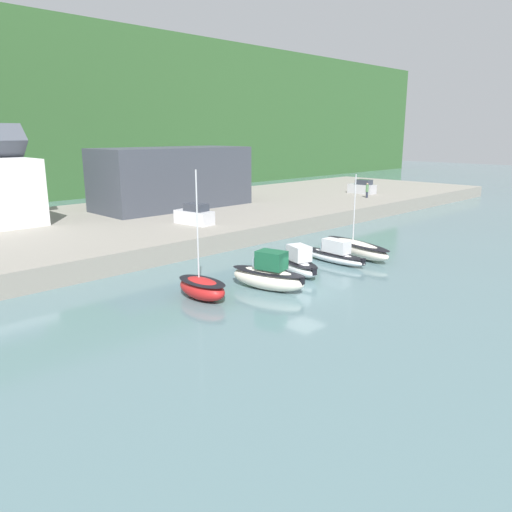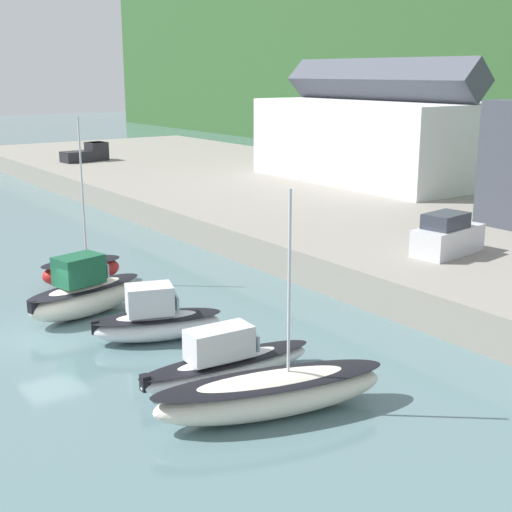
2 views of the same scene
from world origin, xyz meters
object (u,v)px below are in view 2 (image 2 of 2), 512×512
Objects in this scene: moored_boat_1 at (85,293)px; moored_boat_3 at (226,362)px; moored_boat_2 at (155,320)px; parked_car_0 at (447,236)px; moored_boat_0 at (82,270)px; moored_boat_4 at (271,393)px; pickup_truck_0 at (88,153)px.

moored_boat_3 is at bearing -5.12° from moored_boat_1.
moored_boat_2 is 1.30× the size of parked_car_0.
moored_boat_0 is 17.51m from moored_boat_4.
moored_boat_1 is at bearing -168.22° from moored_boat_3.
parked_car_0 is (-3.12, 15.50, 1.99)m from moored_boat_3.
moored_boat_2 is 48.61m from pickup_truck_0.
moored_boat_0 is 1.77× the size of pickup_truck_0.
parked_car_0 is at bearing 53.70° from moored_boat_0.
parked_car_0 is (11.25, 15.18, 1.91)m from moored_boat_0.
parked_car_0 is 0.90× the size of pickup_truck_0.
parked_car_0 reaches higher than pickup_truck_0.
moored_boat_1 is 44.75m from pickup_truck_0.
moored_boat_1 is (4.71, -1.73, 0.27)m from moored_boat_0.
pickup_truck_0 is at bearing 157.21° from moored_boat_0.
moored_boat_0 is 1.41× the size of moored_boat_1.
pickup_truck_0 is at bearing 179.59° from moored_boat_2.
moored_boat_0 is at bearing -164.31° from moored_boat_2.
moored_boat_4 is (17.50, -0.60, -0.02)m from moored_boat_0.
moored_boat_0 reaches higher than pickup_truck_0.
pickup_truck_0 reaches higher than moored_boat_2.
moored_boat_2 is 15.93m from parked_car_0.
moored_boat_2 is at bearing -105.44° from parked_car_0.
parked_car_0 is at bearing -6.41° from pickup_truck_0.
moored_boat_3 is 1.58× the size of parked_car_0.
parked_car_0 reaches higher than moored_boat_2.
moored_boat_0 is at bearing -167.53° from moored_boat_4.
moored_boat_2 is at bearing 1.33° from moored_boat_1.
pickup_truck_0 reaches higher than moored_boat_1.
pickup_truck_0 is at bearing 166.21° from moored_boat_3.
moored_boat_2 is 0.82× the size of moored_boat_3.
moored_boat_0 is at bearing 146.50° from moored_boat_1.
moored_boat_0 is at bearing -29.01° from pickup_truck_0.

